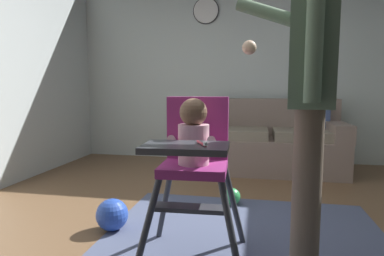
% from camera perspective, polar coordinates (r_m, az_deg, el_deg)
% --- Properties ---
extents(ground, '(6.12, 6.71, 0.10)m').
position_cam_1_polar(ground, '(2.33, 5.13, -19.77)').
color(ground, brown).
extents(wall_far, '(5.32, 0.06, 2.60)m').
position_cam_1_polar(wall_far, '(4.67, 8.61, 10.48)').
color(wall_far, silver).
rests_on(wall_far, ground).
extents(couch, '(1.69, 0.86, 0.86)m').
position_cam_1_polar(couch, '(4.20, 13.24, -2.43)').
color(couch, gray).
rests_on(couch, ground).
extents(high_chair, '(0.63, 0.75, 0.95)m').
position_cam_1_polar(high_chair, '(1.86, 0.39, -3.65)').
color(high_chair, '#32343B').
rests_on(high_chair, ground).
extents(adult_standing, '(0.51, 0.53, 1.70)m').
position_cam_1_polar(adult_standing, '(1.74, 19.29, 5.65)').
color(adult_standing, '#6D5D4D').
rests_on(adult_standing, ground).
extents(toy_ball, '(0.22, 0.22, 0.22)m').
position_cam_1_polar(toy_ball, '(2.47, -13.46, -14.18)').
color(toy_ball, '#284CB7').
rests_on(toy_ball, ground).
extents(toy_ball_second, '(0.14, 0.14, 0.14)m').
position_cam_1_polar(toy_ball_second, '(2.93, 6.82, -11.53)').
color(toy_ball_second, green).
rests_on(toy_ball_second, ground).
extents(wall_clock, '(0.35, 0.04, 0.35)m').
position_cam_1_polar(wall_clock, '(4.79, 2.39, 19.34)').
color(wall_clock, white).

